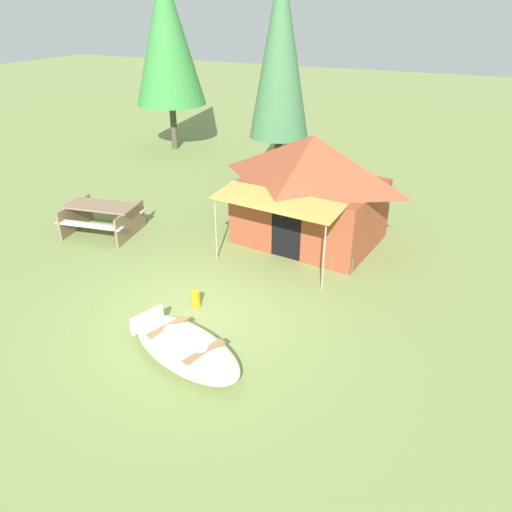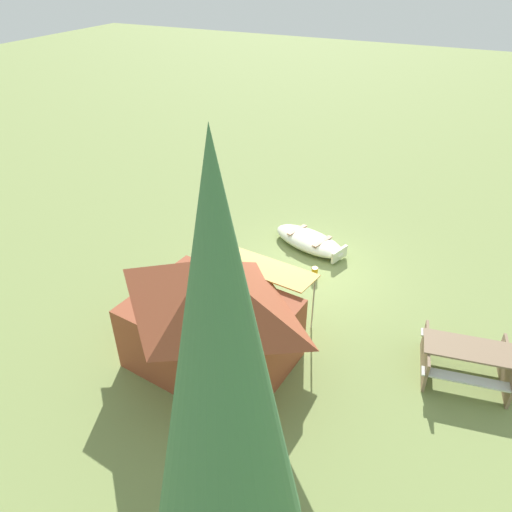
% 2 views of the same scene
% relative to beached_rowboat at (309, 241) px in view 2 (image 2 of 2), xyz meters
% --- Properties ---
extents(ground_plane, '(80.00, 80.00, 0.00)m').
position_rel_beached_rowboat_xyz_m(ground_plane, '(-0.47, 1.33, -0.24)').
color(ground_plane, olive).
extents(beached_rowboat, '(2.70, 1.83, 0.46)m').
position_rel_beached_rowboat_xyz_m(beached_rowboat, '(0.00, 0.00, 0.00)').
color(beached_rowboat, beige).
rests_on(beached_rowboat, ground_plane).
extents(canvas_cabin_tent, '(3.85, 3.93, 2.72)m').
position_rel_beached_rowboat_xyz_m(canvas_cabin_tent, '(0.28, 5.47, 1.17)').
color(canvas_cabin_tent, brown).
rests_on(canvas_cabin_tent, ground_plane).
extents(picnic_table, '(2.06, 1.78, 0.79)m').
position_rel_beached_rowboat_xyz_m(picnic_table, '(-4.82, 3.53, 0.26)').
color(picnic_table, '#82684F').
rests_on(picnic_table, ground_plane).
extents(cooler_box, '(0.53, 0.45, 0.37)m').
position_rel_beached_rowboat_xyz_m(cooler_box, '(1.55, 4.32, -0.05)').
color(cooler_box, '#2D835A').
rests_on(cooler_box, ground_plane).
extents(fuel_can, '(0.23, 0.23, 0.34)m').
position_rel_beached_rowboat_xyz_m(fuel_can, '(-0.70, 1.48, -0.07)').
color(fuel_can, orange).
rests_on(fuel_can, ground_plane).
extents(pine_tree_far_center, '(1.89, 1.89, 6.82)m').
position_rel_beached_rowboat_xyz_m(pine_tree_far_center, '(-2.16, 9.18, 3.96)').
color(pine_tree_far_center, '#483736').
rests_on(pine_tree_far_center, ground_plane).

